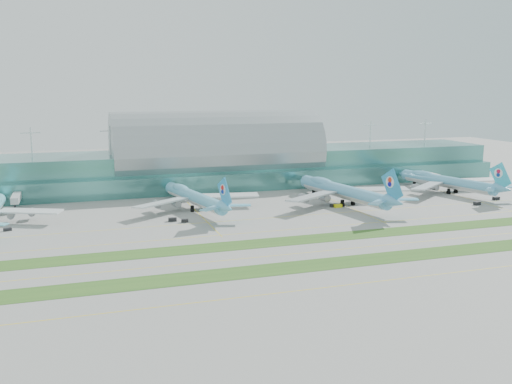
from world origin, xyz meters
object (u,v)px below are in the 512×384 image
object	(u,v)px
airliner_b	(194,197)
airliner_d	(446,181)
terminal	(217,161)
airliner_c	(342,190)

from	to	relation	value
airliner_b	airliner_d	distance (m)	139.70
terminal	airliner_d	world-z (taller)	terminal
airliner_b	airliner_c	bearing A→B (deg)	-20.18
airliner_b	airliner_c	size ratio (longest dim) A/B	0.89
airliner_b	airliner_c	world-z (taller)	airliner_c
airliner_c	airliner_d	world-z (taller)	airliner_c
terminal	airliner_d	bearing A→B (deg)	-28.11
airliner_b	airliner_d	bearing A→B (deg)	-11.84
airliner_c	airliner_d	distance (m)	68.88
terminal	airliner_b	bearing A→B (deg)	-113.37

